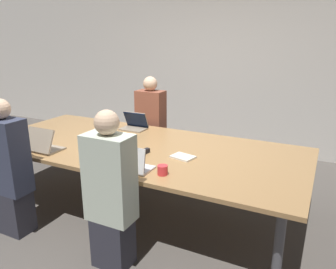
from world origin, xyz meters
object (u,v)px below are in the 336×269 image
object	(u,v)px
laptop_far_midleft	(135,124)
person_far_midleft	(151,126)
laptop_near_left	(43,145)
cup_near_midright	(163,170)
person_near_left	(9,171)
person_near_midright	(111,194)
stapler	(144,152)
bottle_far_midleft	(110,123)
cup_near_left	(28,143)
laptop_near_midright	(131,164)

from	to	relation	value
laptop_far_midleft	person_far_midleft	distance (m)	0.48
laptop_near_left	cup_near_midright	bearing A→B (deg)	-179.32
person_near_left	cup_near_midright	size ratio (longest dim) A/B	14.80
person_near_midright	stapler	bearing A→B (deg)	-79.24
laptop_near_left	person_near_left	distance (m)	0.45
laptop_far_midleft	laptop_near_left	xyz separation A→B (m)	(-0.42, -1.19, 0.01)
person_near_left	stapler	xyz separation A→B (m)	(1.05, 0.83, 0.10)
person_far_midleft	person_near_midright	xyz separation A→B (m)	(0.77, -2.05, -0.00)
person_far_midleft	person_near_left	world-z (taller)	person_far_midleft
laptop_near_left	bottle_far_midleft	bearing A→B (deg)	-98.53
cup_near_left	laptop_near_midright	world-z (taller)	laptop_near_midright
laptop_far_midleft	bottle_far_midleft	world-z (taller)	bottle_far_midleft
person_far_midleft	laptop_near_left	distance (m)	1.70
laptop_near_midright	person_near_midright	world-z (taller)	person_near_midright
person_far_midleft	bottle_far_midleft	bearing A→B (deg)	-111.81
laptop_far_midleft	stapler	xyz separation A→B (m)	(0.60, -0.78, -0.04)
laptop_far_midleft	cup_near_midright	xyz separation A→B (m)	(1.03, -1.17, -0.02)
person_near_left	cup_near_midright	distance (m)	1.54
person_near_left	laptop_near_left	bearing A→B (deg)	-93.07
stapler	person_near_midright	bearing A→B (deg)	-68.16
person_far_midleft	cup_near_midright	bearing A→B (deg)	-57.47
person_near_midright	stapler	xyz separation A→B (m)	(-0.15, 0.81, 0.09)
laptop_near_left	cup_near_left	xyz separation A→B (m)	(-0.26, 0.02, -0.03)
bottle_far_midleft	laptop_near_midright	world-z (taller)	laptop_near_midright
person_near_midright	cup_near_midright	distance (m)	0.51
laptop_near_midright	person_near_midright	size ratio (longest dim) A/B	0.25
person_near_midright	bottle_far_midleft	bearing A→B (deg)	-53.82
laptop_far_midleft	laptop_near_midright	size ratio (longest dim) A/B	0.95
person_near_left	cup_near_left	bearing A→B (deg)	-62.43
laptop_far_midleft	cup_near_left	bearing A→B (deg)	-120.23
stapler	laptop_far_midleft	bearing A→B (deg)	138.73
laptop_far_midleft	laptop_near_midright	xyz separation A→B (m)	(0.73, -1.22, 0.00)
person_near_midright	stapler	distance (m)	0.83
cup_near_left	laptop_near_midright	distance (m)	1.41
laptop_near_left	laptop_far_midleft	bearing A→B (deg)	-109.57
laptop_near_left	person_near_midright	distance (m)	1.25
cup_near_midright	laptop_near_midright	bearing A→B (deg)	-170.27
laptop_far_midleft	laptop_near_midright	world-z (taller)	laptop_near_midright
cup_near_midright	laptop_far_midleft	bearing A→B (deg)	131.25
laptop_far_midleft	bottle_far_midleft	bearing A→B (deg)	-146.05
bottle_far_midleft	cup_near_midright	world-z (taller)	bottle_far_midleft
person_far_midleft	stapler	distance (m)	1.39
person_near_midright	cup_near_midright	bearing A→B (deg)	-122.98
cup_near_left	cup_near_midright	world-z (taller)	cup_near_midright
laptop_far_midleft	cup_near_left	world-z (taller)	laptop_far_midleft
person_near_left	laptop_near_midright	size ratio (longest dim) A/B	3.93
laptop_far_midleft	laptop_near_left	bearing A→B (deg)	-109.57
laptop_near_midright	stapler	xyz separation A→B (m)	(-0.12, 0.44, -0.05)
cup_near_left	person_near_midright	distance (m)	1.50
person_near_left	stapler	distance (m)	1.34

